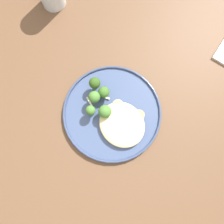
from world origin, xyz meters
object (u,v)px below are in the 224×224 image
Objects in this scene: broccoli_floret_center_pile at (94,97)px; broccoli_floret_front_edge at (91,111)px; dinner_plate at (112,113)px; seared_scallop_on_noodles at (122,126)px; seared_scallop_large_seared at (118,139)px; broccoli_floret_rear_charred at (105,112)px; seared_scallop_half_hidden at (139,115)px; broccoli_floret_tall_stalk at (95,83)px; seared_scallop_front_small at (113,114)px; seared_scallop_rear_pale at (118,105)px; broccoli_floret_left_leaning at (104,92)px.

broccoli_floret_front_edge is at bearing 125.31° from broccoli_floret_center_pile.
seared_scallop_on_noodles is at bearing 176.29° from dinner_plate.
seared_scallop_on_noodles reaches higher than seared_scallop_large_seared.
broccoli_floret_rear_charred is (-0.03, -0.03, -0.00)m from broccoli_floret_front_edge.
seared_scallop_large_seared is 0.52× the size of broccoli_floret_center_pile.
dinner_plate is at bearing -166.48° from broccoli_floret_center_pile.
broccoli_floret_tall_stalk is at bearing 15.72° from seared_scallop_half_hidden.
seared_scallop_half_hidden is 0.08m from seared_scallop_front_small.
seared_scallop_rear_pale is 0.03m from seared_scallop_front_small.
broccoli_floret_rear_charred is at bearing 46.42° from seared_scallop_half_hidden.
seared_scallop_half_hidden is at bearing -81.45° from seared_scallop_large_seared.
seared_scallop_on_noodles is 0.79× the size of seared_scallop_half_hidden.
broccoli_floret_left_leaning is (0.06, -0.02, 0.03)m from dinner_plate.
seared_scallop_on_noodles is 0.06m from seared_scallop_rear_pale.
broccoli_floret_left_leaning is 1.00× the size of broccoli_floret_rear_charred.
seared_scallop_front_small is 0.57× the size of broccoli_floret_tall_stalk.
broccoli_floret_center_pile is at bearing 139.07° from broccoli_floret_tall_stalk.
broccoli_floret_front_edge is (0.04, 0.04, 0.02)m from seared_scallop_front_small.
broccoli_floret_front_edge reaches higher than seared_scallop_half_hidden.
broccoli_floret_left_leaning is at bearing -99.29° from broccoli_floret_center_pile.
broccoli_floret_front_edge is (0.11, 0.01, 0.02)m from seared_scallop_large_seared.
broccoli_floret_tall_stalk is (0.14, -0.02, 0.03)m from seared_scallop_on_noodles.
broccoli_floret_rear_charred is (0.02, 0.02, 0.02)m from seared_scallop_front_small.
seared_scallop_half_hidden is at bearing -155.77° from seared_scallop_rear_pale.
seared_scallop_large_seared is 0.96× the size of seared_scallop_half_hidden.
seared_scallop_front_small is 0.64× the size of broccoli_floret_rear_charred.
dinner_plate is 9.48× the size of seared_scallop_half_hidden.
seared_scallop_on_noodles is 0.48× the size of broccoli_floret_rear_charred.
seared_scallop_front_small reaches higher than seared_scallop_half_hidden.
broccoli_floret_rear_charred reaches higher than seared_scallop_on_noodles.
broccoli_floret_front_edge is 0.90× the size of broccoli_floret_center_pile.
seared_scallop_half_hidden reaches higher than dinner_plate.
broccoli_floret_tall_stalk is at bearing -6.25° from seared_scallop_on_noodles.
seared_scallop_on_noodles is 0.82× the size of seared_scallop_large_seared.
broccoli_floret_rear_charred is at bearing 143.75° from broccoli_floret_left_leaning.
dinner_plate is at bearing 172.36° from broccoli_floret_tall_stalk.
seared_scallop_front_small is (0.07, -0.03, 0.00)m from seared_scallop_large_seared.
broccoli_floret_rear_charred is (0.01, 0.02, 0.03)m from dinner_plate.
broccoli_floret_center_pile is (0.02, -0.03, 0.01)m from broccoli_floret_front_edge.
broccoli_floret_center_pile is (0.12, 0.07, 0.03)m from seared_scallop_half_hidden.
broccoli_floret_left_leaning is at bearing 18.74° from seared_scallop_half_hidden.
dinner_plate is at bearing 164.06° from broccoli_floret_left_leaning.
seared_scallop_rear_pale is at bearing -69.13° from seared_scallop_front_small.
broccoli_floret_left_leaning is at bearing -36.25° from broccoli_floret_rear_charred.
seared_scallop_large_seared is 0.17m from broccoli_floret_tall_stalk.
dinner_plate is 0.07m from broccoli_floret_front_edge.
broccoli_floret_front_edge reaches higher than dinner_plate.
broccoli_floret_front_edge is at bearing 45.54° from seared_scallop_front_small.
broccoli_floret_center_pile is 0.04m from broccoli_floret_tall_stalk.
seared_scallop_rear_pale is 0.61× the size of broccoli_floret_front_edge.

